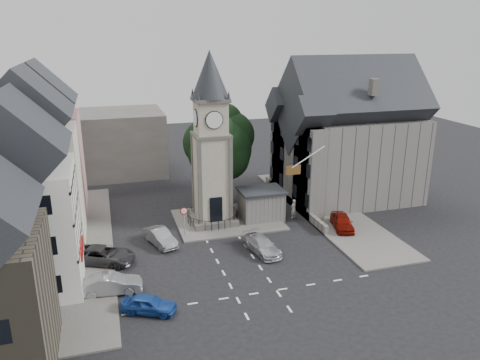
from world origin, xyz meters
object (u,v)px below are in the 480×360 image
object	(u,v)px
car_west_blue	(149,304)
pedestrian	(294,209)
car_east_red	(342,222)
clock_tower	(211,141)
stone_shelter	(261,204)

from	to	relation	value
car_west_blue	pedestrian	bearing A→B (deg)	-25.44
car_west_blue	car_east_red	world-z (taller)	car_east_red
clock_tower	car_east_red	world-z (taller)	clock_tower
clock_tower	car_east_red	bearing A→B (deg)	-23.84
clock_tower	stone_shelter	world-z (taller)	clock_tower
car_east_red	pedestrian	xyz separation A→B (m)	(-3.30, 3.90, 0.25)
pedestrian	car_east_red	bearing A→B (deg)	107.60
car_east_red	pedestrian	world-z (taller)	pedestrian
clock_tower	car_west_blue	size ratio (longest dim) A/B	4.46
clock_tower	car_west_blue	world-z (taller)	clock_tower
car_west_blue	car_east_red	bearing A→B (deg)	-39.67
clock_tower	stone_shelter	size ratio (longest dim) A/B	3.78
car_west_blue	clock_tower	bearing A→B (deg)	-3.33
stone_shelter	pedestrian	world-z (taller)	stone_shelter
car_east_red	car_west_blue	bearing A→B (deg)	-140.00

